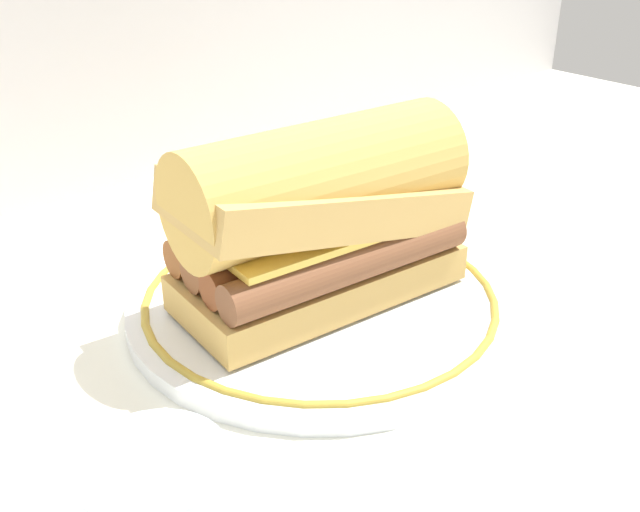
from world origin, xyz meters
TOP-DOWN VIEW (x-y plane):
  - ground_plane at (0.00, 0.00)m, footprint 1.50×1.50m
  - plate at (-0.02, 0.04)m, footprint 0.28×0.28m
  - sausage_sandwich at (-0.02, 0.04)m, footprint 0.21×0.12m

SIDE VIEW (x-z plane):
  - ground_plane at x=0.00m, z-range 0.00..0.00m
  - plate at x=-0.02m, z-range 0.00..0.02m
  - sausage_sandwich at x=-0.02m, z-range 0.01..0.14m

